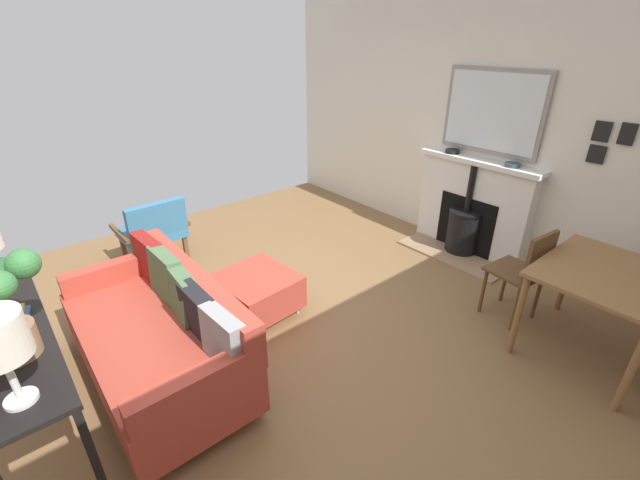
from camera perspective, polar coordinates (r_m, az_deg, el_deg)
name	(u,v)px	position (r m, az deg, el deg)	size (l,w,h in m)	color
ground_plane	(268,323)	(3.75, -7.26, -11.35)	(5.48, 5.59, 0.01)	olive
wall_left	(465,126)	(5.05, 19.48, 14.68)	(0.12, 5.59, 2.74)	silver
fireplace	(470,213)	(4.98, 20.07, 3.51)	(0.60, 1.38, 1.10)	#9E7A5B
mirror_over_mantel	(493,112)	(4.78, 22.85, 16.09)	(0.04, 1.08, 0.85)	gray
mantel_bowl_near	(453,151)	(4.95, 17.93, 11.68)	(0.16, 0.16, 0.04)	black
mantel_bowl_far	(513,165)	(4.63, 25.17, 9.46)	(0.15, 0.15, 0.04)	#334C56
sofa	(162,333)	(3.23, -21.13, -11.97)	(0.85, 1.72, 0.83)	#B2B2B7
ottoman	(257,291)	(3.74, -8.75, -6.98)	(0.67, 0.70, 0.39)	#B2B2B7
armchair_accent	(154,229)	(4.71, -22.10, 1.45)	(0.70, 0.60, 0.78)	brown
console_table	(12,347)	(2.98, -36.93, -11.81)	(0.41, 1.62, 0.79)	black
book_stack	(2,318)	(3.06, -37.81, -8.59)	(0.29, 0.21, 0.04)	#38517F
dining_table	(606,283)	(3.70, 34.87, -4.98)	(1.00, 0.85, 0.75)	olive
dining_chair_near_fireplace	(526,269)	(3.88, 26.65, -3.61)	(0.44, 0.44, 0.87)	brown
photo_gallery_row	(608,140)	(4.42, 35.09, 11.28)	(0.02, 0.31, 0.37)	black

